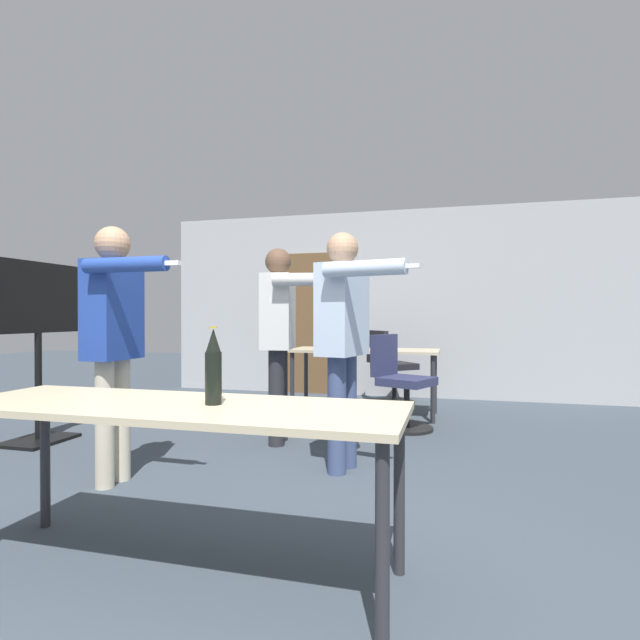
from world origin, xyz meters
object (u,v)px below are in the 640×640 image
object	(u,v)px
tv_screen	(38,329)
office_chair_near_pushed	(400,384)
person_near_casual	(115,326)
office_chair_side_rolled	(389,369)
person_center_tall	(344,327)
person_right_polo	(280,326)
beer_bottle	(213,368)

from	to	relation	value
tv_screen	office_chair_near_pushed	xyz separation A→B (m)	(3.08, 1.37, -0.57)
tv_screen	person_near_casual	world-z (taller)	person_near_casual
person_near_casual	office_chair_side_rolled	world-z (taller)	person_near_casual
office_chair_side_rolled	office_chair_near_pushed	bearing A→B (deg)	-28.42
tv_screen	person_near_casual	bearing A→B (deg)	-119.09
person_center_tall	office_chair_side_rolled	distance (m)	2.93
person_near_casual	office_chair_near_pushed	xyz separation A→B (m)	(1.69, 2.15, -0.62)
person_right_polo	office_chair_near_pushed	xyz separation A→B (m)	(0.98, 0.84, -0.60)
tv_screen	office_chair_near_pushed	bearing A→B (deg)	-65.99
office_chair_near_pushed	beer_bottle	size ratio (longest dim) A/B	2.80
office_chair_side_rolled	person_center_tall	bearing A→B (deg)	-39.18
office_chair_near_pushed	beer_bottle	world-z (taller)	beer_bottle
beer_bottle	tv_screen	bearing A→B (deg)	146.79
person_right_polo	office_chair_near_pushed	bearing A→B (deg)	120.13
person_center_tall	beer_bottle	xyz separation A→B (m)	(-0.23, -1.61, -0.14)
person_center_tall	beer_bottle	world-z (taller)	person_center_tall
person_right_polo	office_chair_near_pushed	world-z (taller)	person_right_polo
person_right_polo	office_chair_side_rolled	size ratio (longest dim) A/B	1.83
person_center_tall	person_near_casual	size ratio (longest dim) A/B	1.00
person_center_tall	person_right_polo	distance (m)	0.96
person_right_polo	office_chair_side_rolled	bearing A→B (deg)	152.33
tv_screen	person_right_polo	xyz separation A→B (m)	(2.10, 0.54, 0.02)
office_chair_side_rolled	office_chair_near_pushed	distance (m)	1.43
office_chair_side_rolled	person_near_casual	bearing A→B (deg)	-61.28
person_right_polo	person_near_casual	world-z (taller)	person_near_casual
person_center_tall	person_near_casual	distance (m)	1.59
office_chair_side_rolled	office_chair_near_pushed	xyz separation A→B (m)	(0.28, -1.41, -0.00)
person_right_polo	office_chair_near_pushed	distance (m)	1.42
person_center_tall	person_right_polo	xyz separation A→B (m)	(-0.72, 0.63, -0.01)
person_center_tall	person_right_polo	world-z (taller)	person_center_tall
tv_screen	person_center_tall	size ratio (longest dim) A/B	0.93
tv_screen	beer_bottle	world-z (taller)	tv_screen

